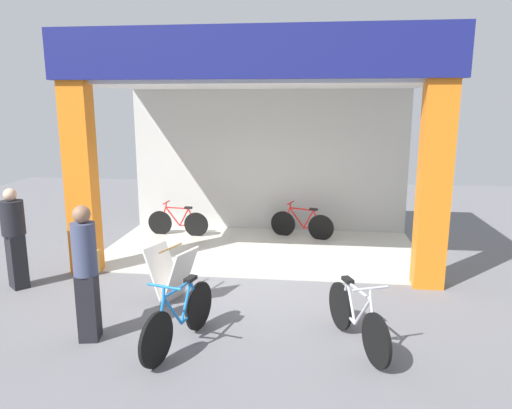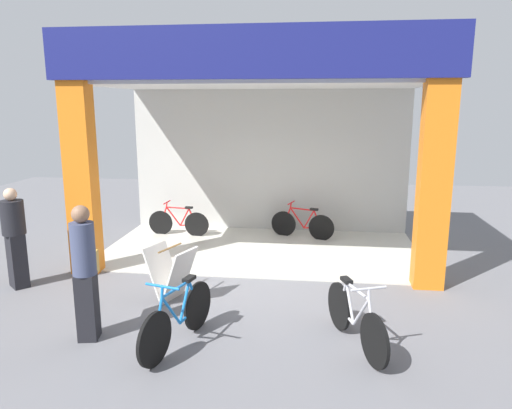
# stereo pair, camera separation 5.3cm
# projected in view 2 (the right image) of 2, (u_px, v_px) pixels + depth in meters

# --- Properties ---
(ground_plane) EXTENTS (20.93, 20.93, 0.00)m
(ground_plane) POSITION_uv_depth(u_px,v_px,m) (250.00, 278.00, 8.41)
(ground_plane) COLOR slate
(ground_plane) RESTS_ON ground
(shop_facade) EXTENTS (6.67, 3.71, 4.21)m
(shop_facade) POSITION_uv_depth(u_px,v_px,m) (262.00, 141.00, 9.65)
(shop_facade) COLOR beige
(shop_facade) RESTS_ON ground
(bicycle_inside_0) EXTENTS (1.43, 0.51, 0.82)m
(bicycle_inside_0) POSITION_uv_depth(u_px,v_px,m) (302.00, 224.00, 10.84)
(bicycle_inside_0) COLOR black
(bicycle_inside_0) RESTS_ON ground
(bicycle_inside_1) EXTENTS (1.44, 0.40, 0.79)m
(bicycle_inside_1) POSITION_uv_depth(u_px,v_px,m) (179.00, 222.00, 11.06)
(bicycle_inside_1) COLOR black
(bicycle_inside_1) RESTS_ON ground
(bicycle_parked_0) EXTENTS (0.65, 1.55, 0.90)m
(bicycle_parked_0) POSITION_uv_depth(u_px,v_px,m) (355.00, 319.00, 6.02)
(bicycle_parked_0) COLOR black
(bicycle_parked_0) RESTS_ON ground
(bicycle_parked_1) EXTENTS (0.55, 1.63, 0.92)m
(bicycle_parked_1) POSITION_uv_depth(u_px,v_px,m) (178.00, 318.00, 6.03)
(bicycle_parked_1) COLOR black
(bicycle_parked_1) RESTS_ON ground
(sandwich_board_sign) EXTENTS (0.82, 0.75, 0.86)m
(sandwich_board_sign) POSITION_uv_depth(u_px,v_px,m) (171.00, 273.00, 7.44)
(sandwich_board_sign) COLOR silver
(sandwich_board_sign) RESTS_ON ground
(pedestrian_0) EXTENTS (0.35, 0.60, 1.78)m
(pedestrian_0) POSITION_uv_depth(u_px,v_px,m) (85.00, 271.00, 6.11)
(pedestrian_0) COLOR black
(pedestrian_0) RESTS_ON ground
(pedestrian_1) EXTENTS (0.52, 0.52, 1.68)m
(pedestrian_1) POSITION_uv_depth(u_px,v_px,m) (15.00, 236.00, 7.87)
(pedestrian_1) COLOR black
(pedestrian_1) RESTS_ON ground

